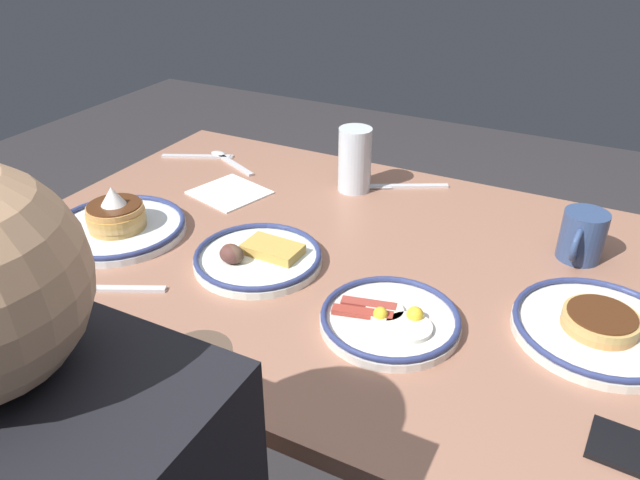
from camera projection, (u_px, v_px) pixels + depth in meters
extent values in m
cube|color=#9A6853|center=(345.00, 262.00, 1.16)|extent=(1.32, 0.87, 0.03)
cylinder|color=brown|center=(630.00, 392.00, 1.38)|extent=(0.06, 0.06, 0.72)
cylinder|color=brown|center=(221.00, 269.00, 1.83)|extent=(0.06, 0.06, 0.72)
cylinder|color=brown|center=(36.00, 421.00, 1.31)|extent=(0.06, 0.06, 0.72)
cylinder|color=silver|center=(597.00, 331.00, 0.94)|extent=(0.26, 0.26, 0.01)
torus|color=navy|center=(599.00, 325.00, 0.93)|extent=(0.26, 0.26, 0.01)
cylinder|color=tan|center=(599.00, 324.00, 0.93)|extent=(0.11, 0.11, 0.01)
cylinder|color=tan|center=(601.00, 318.00, 0.93)|extent=(0.11, 0.11, 0.01)
cylinder|color=#4C2814|center=(602.00, 314.00, 0.92)|extent=(0.10, 0.10, 0.00)
cylinder|color=white|center=(258.00, 260.00, 1.12)|extent=(0.24, 0.24, 0.01)
torus|color=navy|center=(258.00, 255.00, 1.11)|extent=(0.23, 0.23, 0.01)
cube|color=gold|center=(273.00, 249.00, 1.12)|extent=(0.11, 0.07, 0.02)
ellipsoid|color=brown|center=(231.00, 253.00, 1.10)|extent=(0.03, 0.03, 0.03)
ellipsoid|color=brown|center=(231.00, 252.00, 1.10)|extent=(0.04, 0.03, 0.03)
ellipsoid|color=brown|center=(231.00, 255.00, 1.09)|extent=(0.04, 0.03, 0.03)
ellipsoid|color=brown|center=(233.00, 254.00, 1.09)|extent=(0.04, 0.03, 0.03)
cylinder|color=white|center=(119.00, 230.00, 1.22)|extent=(0.27, 0.27, 0.01)
torus|color=navy|center=(118.00, 225.00, 1.21)|extent=(0.26, 0.26, 0.01)
cylinder|color=tan|center=(118.00, 225.00, 1.21)|extent=(0.11, 0.11, 0.01)
cylinder|color=tan|center=(117.00, 219.00, 1.21)|extent=(0.11, 0.11, 0.01)
cylinder|color=gold|center=(116.00, 214.00, 1.20)|extent=(0.11, 0.11, 0.01)
cylinder|color=#DA9A50|center=(115.00, 208.00, 1.19)|extent=(0.11, 0.11, 0.01)
cylinder|color=#4C2814|center=(114.00, 205.00, 1.19)|extent=(0.10, 0.10, 0.00)
cone|color=white|center=(112.00, 196.00, 1.18)|extent=(0.05, 0.05, 0.04)
cylinder|color=silver|center=(390.00, 322.00, 0.96)|extent=(0.22, 0.22, 0.01)
torus|color=navy|center=(390.00, 316.00, 0.95)|extent=(0.22, 0.22, 0.01)
cylinder|color=white|center=(409.00, 327.00, 0.93)|extent=(0.07, 0.07, 0.01)
sphere|color=yellow|center=(415.00, 315.00, 0.95)|extent=(0.03, 0.03, 0.03)
cylinder|color=white|center=(385.00, 311.00, 0.97)|extent=(0.06, 0.06, 0.01)
sphere|color=yellow|center=(380.00, 314.00, 0.95)|extent=(0.02, 0.02, 0.02)
cube|color=#A63F34|center=(369.00, 304.00, 0.98)|extent=(0.09, 0.04, 0.01)
cube|color=#A53A2E|center=(362.00, 313.00, 0.96)|extent=(0.10, 0.04, 0.01)
cylinder|color=#334772|center=(582.00, 236.00, 1.12)|extent=(0.08, 0.08, 0.09)
torus|color=#334772|center=(577.00, 245.00, 1.09)|extent=(0.02, 0.07, 0.06)
cylinder|color=brown|center=(586.00, 221.00, 1.10)|extent=(0.07, 0.07, 0.01)
cylinder|color=silver|center=(355.00, 160.00, 1.37)|extent=(0.07, 0.07, 0.15)
cylinder|color=black|center=(354.00, 169.00, 1.38)|extent=(0.07, 0.07, 0.10)
cube|color=white|center=(230.00, 193.00, 1.38)|extent=(0.18, 0.18, 0.00)
cube|color=silver|center=(196.00, 156.00, 1.57)|extent=(0.17, 0.09, 0.01)
cube|color=silver|center=(226.00, 158.00, 1.56)|extent=(0.03, 0.02, 0.00)
cube|color=silver|center=(226.00, 157.00, 1.56)|extent=(0.03, 0.02, 0.00)
cube|color=silver|center=(227.00, 156.00, 1.57)|extent=(0.03, 0.02, 0.00)
cube|color=silver|center=(227.00, 155.00, 1.57)|extent=(0.03, 0.02, 0.00)
cube|color=silver|center=(111.00, 289.00, 1.05)|extent=(0.17, 0.10, 0.01)
cube|color=silver|center=(64.00, 285.00, 1.06)|extent=(0.03, 0.02, 0.00)
cube|color=silver|center=(63.00, 287.00, 1.05)|extent=(0.03, 0.02, 0.00)
cube|color=silver|center=(62.00, 289.00, 1.05)|extent=(0.03, 0.02, 0.00)
cube|color=silver|center=(60.00, 291.00, 1.04)|extent=(0.03, 0.02, 0.00)
cube|color=silver|center=(408.00, 186.00, 1.41)|extent=(0.17, 0.10, 0.01)
cube|color=silver|center=(372.00, 187.00, 1.41)|extent=(0.09, 0.06, 0.00)
cube|color=silver|center=(233.00, 164.00, 1.53)|extent=(0.16, 0.09, 0.01)
ellipsoid|color=silver|center=(218.00, 153.00, 1.58)|extent=(0.04, 0.03, 0.01)
cylinder|color=#DFAD86|center=(211.00, 436.00, 0.72)|extent=(0.08, 0.08, 0.26)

